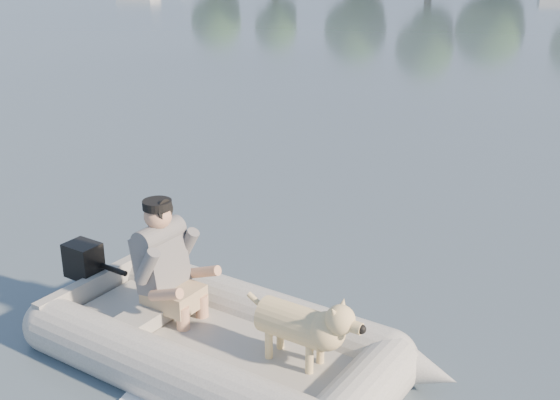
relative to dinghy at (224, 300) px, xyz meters
The scene contains 5 objects.
water 0.88m from the dinghy, 157.08° to the right, with size 160.00×160.00×0.00m, color slate.
dinghy is the anchor object (origin of this frame).
man 0.76m from the dinghy, behind, with size 0.76×0.66×1.14m, color slate, non-canonical shape.
dog 0.69m from the dinghy, ahead, with size 0.98×0.35×0.66m, color tan, non-canonical shape.
outboard_motor 1.78m from the dinghy, behind, with size 0.44×0.31×0.83m, color black, non-canonical shape.
Camera 1 is at (3.46, -4.23, 3.56)m, focal length 45.00 mm.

